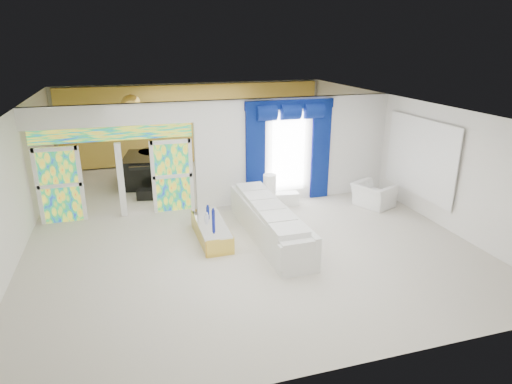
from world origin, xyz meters
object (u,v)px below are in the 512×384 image
object	(u,v)px
console_table	(279,199)
armchair	(373,195)
white_sofa	(269,223)
grand_piano	(148,169)
coffee_table	(211,231)

from	to	relation	value
console_table	armchair	size ratio (longest dim) A/B	1.06
white_sofa	grand_piano	world-z (taller)	grand_piano
console_table	grand_piano	distance (m)	4.73
coffee_table	grand_piano	size ratio (longest dim) A/B	1.01
console_table	armchair	bearing A→B (deg)	-18.00
coffee_table	armchair	xyz separation A→B (m)	(4.86, 0.85, 0.13)
grand_piano	white_sofa	bearing A→B (deg)	-54.42
console_table	grand_piano	bearing A→B (deg)	137.27
white_sofa	coffee_table	world-z (taller)	white_sofa
white_sofa	console_table	size ratio (longest dim) A/B	3.55
console_table	coffee_table	bearing A→B (deg)	-144.09
white_sofa	grand_piano	size ratio (longest dim) A/B	2.08
white_sofa	armchair	distance (m)	3.69
console_table	armchair	world-z (taller)	armchair
armchair	coffee_table	bearing A→B (deg)	75.78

